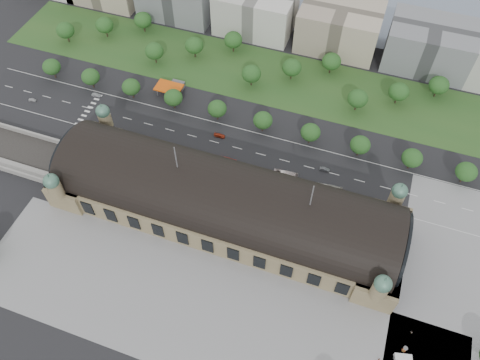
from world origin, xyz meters
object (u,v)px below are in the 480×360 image
(parked_car_3, at_px, (171,158))
(traffic_car_5, at_px, (325,169))
(parked_car_6, at_px, (167,157))
(advertising_column, at_px, (405,349))
(pedestrian_1, at_px, (379,359))
(pedestrian_2, at_px, (412,332))
(parked_car_5, at_px, (147,144))
(bus_west, at_px, (224,161))
(traffic_car_3, at_px, (220,136))
(bus_east, at_px, (328,189))
(traffic_car_1, at_px, (96,95))
(parked_car_0, at_px, (132,140))
(parked_car_2, at_px, (105,136))
(traffic_car_2, at_px, (114,131))
(parked_car_1, at_px, (130,140))
(parked_car_4, at_px, (136,148))
(traffic_car_0, at_px, (32,100))
(petrol_station, at_px, (174,86))
(bus_mid, at_px, (286,175))
(van_east, at_px, (402,358))

(parked_car_3, bearing_deg, traffic_car_5, 78.71)
(parked_car_6, distance_m, advertising_column, 131.27)
(advertising_column, bearing_deg, traffic_car_5, 122.77)
(pedestrian_1, distance_m, pedestrian_2, 16.89)
(parked_car_5, bearing_deg, bus_west, 59.09)
(traffic_car_3, height_order, bus_east, bus_east)
(traffic_car_1, xyz_separation_m, parked_car_0, (33.07, -22.45, -0.04))
(parked_car_2, distance_m, parked_car_5, 22.48)
(traffic_car_3, distance_m, bus_east, 60.08)
(traffic_car_2, xyz_separation_m, bus_east, (109.00, -0.50, 1.22))
(parked_car_5, distance_m, pedestrian_1, 139.43)
(traffic_car_2, height_order, parked_car_1, traffic_car_2)
(traffic_car_5, relative_size, parked_car_4, 0.95)
(traffic_car_2, bearing_deg, parked_car_6, 72.73)
(traffic_car_0, bearing_deg, traffic_car_1, 110.17)
(advertising_column, bearing_deg, pedestrian_1, -141.63)
(traffic_car_0, xyz_separation_m, parked_car_1, (62.00, -7.94, -0.05))
(petrol_station, bearing_deg, traffic_car_1, -154.54)
(traffic_car_2, height_order, parked_car_2, parked_car_2)
(bus_west, bearing_deg, traffic_car_0, 84.84)
(bus_mid, bearing_deg, bus_east, -99.22)
(parked_car_5, relative_size, parked_car_6, 1.11)
(parked_car_2, xyz_separation_m, pedestrian_2, (155.67, -48.45, 0.22))
(petrol_station, height_order, van_east, petrol_station)
(traffic_car_0, xyz_separation_m, parked_car_3, (85.93, -11.94, -0.04))
(petrol_station, height_order, parked_car_1, petrol_station)
(parked_car_1, bearing_deg, traffic_car_2, -140.75)
(bus_west, distance_m, pedestrian_2, 107.93)
(traffic_car_1, height_order, bus_west, bus_west)
(traffic_car_2, height_order, traffic_car_3, traffic_car_3)
(petrol_station, relative_size, pedestrian_2, 7.14)
(bus_west, xyz_separation_m, advertising_column, (92.38, -60.25, -0.15))
(bus_east, bearing_deg, parked_car_2, 87.20)
(traffic_car_0, height_order, parked_car_2, parked_car_2)
(pedestrian_1, bearing_deg, traffic_car_1, 97.60)
(parked_car_1, bearing_deg, traffic_car_1, -162.13)
(petrol_station, bearing_deg, parked_car_5, -84.47)
(parked_car_4, bearing_deg, bus_mid, 66.02)
(traffic_car_0, height_order, parked_car_6, traffic_car_0)
(parked_car_2, height_order, pedestrian_1, pedestrian_1)
(traffic_car_1, xyz_separation_m, bus_east, (130.69, -20.45, 1.13))
(van_east, bearing_deg, parked_car_2, 145.85)
(advertising_column, bearing_deg, parked_car_6, 155.59)
(petrol_station, bearing_deg, traffic_car_2, -112.63)
(parked_car_0, bearing_deg, parked_car_6, 42.50)
(traffic_car_2, distance_m, bus_west, 58.86)
(traffic_car_5, distance_m, advertising_column, 85.46)
(traffic_car_3, relative_size, parked_car_1, 1.15)
(bus_east, distance_m, van_east, 76.07)
(parked_car_0, bearing_deg, advertising_column, 31.02)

